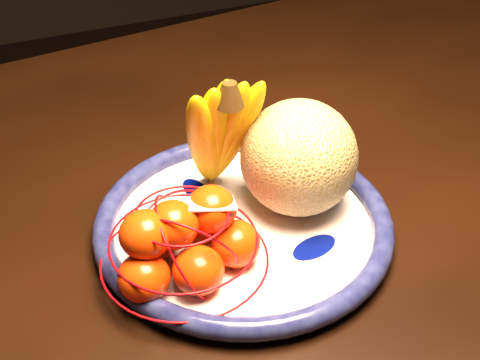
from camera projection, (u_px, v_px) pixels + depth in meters
name	position (u px, v px, depth m)	size (l,w,h in m)	color
dining_table	(324.00, 193.00, 0.97)	(1.69, 1.15, 0.79)	black
fruit_bowl	(243.00, 224.00, 0.76)	(0.34, 0.34, 0.03)	white
cantaloupe	(299.00, 158.00, 0.75)	(0.13, 0.13, 0.13)	olive
banana_bunch	(218.00, 130.00, 0.75)	(0.12, 0.11, 0.18)	yellow
mandarin_bag	(184.00, 241.00, 0.69)	(0.18, 0.18, 0.11)	#EF360C
price_tag	(200.00, 204.00, 0.67)	(0.07, 0.03, 0.00)	white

